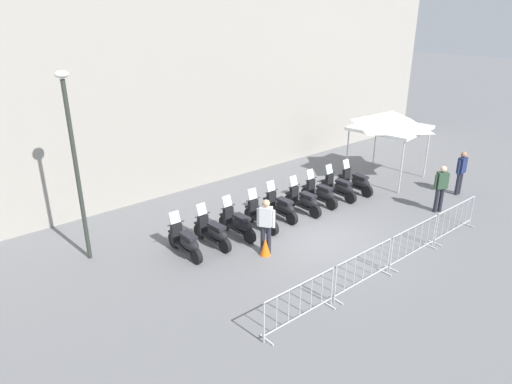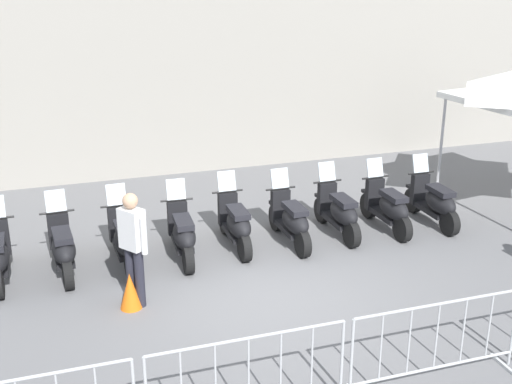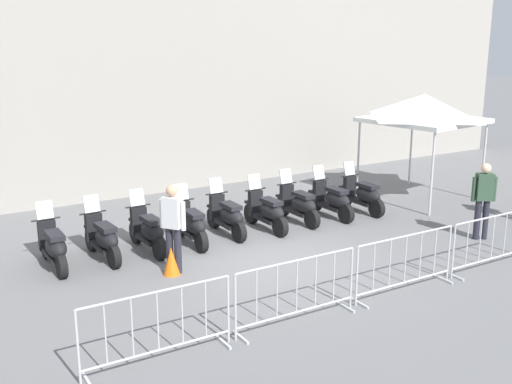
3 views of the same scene
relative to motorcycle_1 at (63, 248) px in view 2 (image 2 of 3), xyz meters
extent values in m
plane|color=slate|center=(2.60, -2.17, -0.45)|extent=(120.00, 120.00, 0.00)
cylinder|color=black|center=(-0.85, 0.85, -0.21)|extent=(0.21, 0.50, 0.48)
cylinder|color=black|center=(0.07, 0.70, -0.21)|extent=(0.18, 0.49, 0.48)
cylinder|color=black|center=(-0.05, -0.54, -0.21)|extent=(0.18, 0.49, 0.48)
cube|color=black|center=(0.01, 0.08, -0.17)|extent=(0.36, 0.89, 0.10)
ellipsoid|color=black|center=(-0.02, -0.20, 0.07)|extent=(0.44, 0.87, 0.40)
cube|color=black|center=(-0.02, -0.17, 0.29)|extent=(0.34, 0.62, 0.10)
cube|color=black|center=(0.05, 0.51, 0.10)|extent=(0.35, 0.17, 0.60)
cylinder|color=black|center=(0.05, 0.51, 0.43)|extent=(0.56, 0.09, 0.04)
cube|color=silver|center=(0.05, 0.56, 0.61)|extent=(0.33, 0.17, 0.35)
cube|color=black|center=(0.07, 0.70, 0.06)|extent=(0.23, 0.34, 0.06)
cylinder|color=black|center=(1.04, 0.55, -0.21)|extent=(0.20, 0.49, 0.48)
cylinder|color=black|center=(0.89, -0.68, -0.21)|extent=(0.20, 0.49, 0.48)
cube|color=black|center=(0.96, -0.07, -0.17)|extent=(0.38, 0.90, 0.10)
ellipsoid|color=black|center=(0.93, -0.34, 0.07)|extent=(0.46, 0.88, 0.40)
cube|color=black|center=(0.93, -0.31, 0.29)|extent=(0.35, 0.63, 0.10)
cube|color=black|center=(1.01, 0.36, 0.10)|extent=(0.35, 0.18, 0.60)
cylinder|color=black|center=(1.01, 0.36, 0.43)|extent=(0.56, 0.10, 0.04)
cube|color=silver|center=(1.02, 0.41, 0.61)|extent=(0.33, 0.18, 0.35)
cube|color=black|center=(1.04, 0.55, 0.06)|extent=(0.24, 0.34, 0.06)
cylinder|color=black|center=(2.04, 0.34, -0.21)|extent=(0.23, 0.50, 0.48)
cylinder|color=black|center=(1.78, -0.87, -0.21)|extent=(0.23, 0.50, 0.48)
cube|color=black|center=(1.91, -0.27, -0.17)|extent=(0.45, 0.91, 0.10)
ellipsoid|color=black|center=(1.85, -0.54, 0.07)|extent=(0.52, 0.90, 0.40)
cube|color=black|center=(1.86, -0.51, 0.29)|extent=(0.40, 0.64, 0.10)
cube|color=black|center=(2.00, 0.16, 0.10)|extent=(0.36, 0.21, 0.60)
cylinder|color=black|center=(2.00, 0.16, 0.43)|extent=(0.56, 0.15, 0.04)
cube|color=silver|center=(2.01, 0.21, 0.61)|extent=(0.34, 0.20, 0.35)
cube|color=black|center=(2.04, 0.34, 0.06)|extent=(0.26, 0.35, 0.06)
cylinder|color=black|center=(2.99, 0.34, -0.21)|extent=(0.22, 0.50, 0.48)
cylinder|color=black|center=(2.79, -0.88, -0.21)|extent=(0.22, 0.50, 0.48)
cube|color=black|center=(2.89, -0.27, -0.17)|extent=(0.42, 0.90, 0.10)
ellipsoid|color=black|center=(2.84, -0.54, 0.07)|extent=(0.49, 0.89, 0.40)
cube|color=black|center=(2.85, -0.51, 0.29)|extent=(0.37, 0.64, 0.10)
cube|color=black|center=(2.96, 0.16, 0.10)|extent=(0.36, 0.19, 0.60)
cylinder|color=black|center=(2.96, 0.16, 0.43)|extent=(0.56, 0.13, 0.04)
cube|color=silver|center=(2.97, 0.21, 0.61)|extent=(0.34, 0.19, 0.35)
cube|color=black|center=(2.99, 0.34, 0.06)|extent=(0.25, 0.35, 0.06)
cylinder|color=black|center=(3.90, 0.05, -0.21)|extent=(0.20, 0.49, 0.48)
cylinder|color=black|center=(3.74, -1.18, -0.21)|extent=(0.20, 0.49, 0.48)
cube|color=black|center=(3.82, -0.56, -0.17)|extent=(0.39, 0.90, 0.10)
ellipsoid|color=black|center=(3.78, -0.84, 0.07)|extent=(0.47, 0.88, 0.40)
cube|color=black|center=(3.79, -0.81, 0.29)|extent=(0.36, 0.63, 0.10)
cube|color=black|center=(3.88, -0.13, 0.10)|extent=(0.36, 0.18, 0.60)
cylinder|color=black|center=(3.88, -0.13, 0.43)|extent=(0.56, 0.11, 0.04)
cube|color=silver|center=(3.89, -0.08, 0.61)|extent=(0.34, 0.18, 0.35)
cube|color=black|center=(3.90, 0.05, 0.06)|extent=(0.24, 0.34, 0.06)
cylinder|color=black|center=(4.88, 0.01, -0.21)|extent=(0.20, 0.49, 0.48)
cylinder|color=black|center=(4.71, -1.22, -0.21)|extent=(0.20, 0.49, 0.48)
cube|color=black|center=(4.79, -0.61, -0.17)|extent=(0.40, 0.90, 0.10)
ellipsoid|color=black|center=(4.75, -0.89, 0.07)|extent=(0.47, 0.88, 0.40)
cube|color=black|center=(4.76, -0.85, 0.29)|extent=(0.36, 0.63, 0.10)
cube|color=black|center=(4.85, -0.18, 0.10)|extent=(0.36, 0.19, 0.60)
cylinder|color=black|center=(4.85, -0.18, 0.43)|extent=(0.56, 0.11, 0.04)
cube|color=silver|center=(4.86, -0.13, 0.61)|extent=(0.34, 0.18, 0.35)
cube|color=black|center=(4.88, 0.01, 0.06)|extent=(0.24, 0.34, 0.06)
cylinder|color=black|center=(5.82, -0.20, -0.21)|extent=(0.20, 0.49, 0.48)
cylinder|color=black|center=(5.66, -1.43, -0.21)|extent=(0.20, 0.49, 0.48)
cube|color=black|center=(5.74, -0.82, -0.17)|extent=(0.39, 0.90, 0.10)
ellipsoid|color=black|center=(5.70, -1.09, 0.07)|extent=(0.47, 0.88, 0.40)
cube|color=black|center=(5.71, -1.06, 0.29)|extent=(0.36, 0.63, 0.10)
cube|color=black|center=(5.80, -0.39, 0.10)|extent=(0.36, 0.18, 0.60)
cylinder|color=black|center=(5.80, -0.39, 0.43)|extent=(0.56, 0.11, 0.04)
cube|color=silver|center=(5.80, -0.34, 0.61)|extent=(0.34, 0.18, 0.35)
cube|color=black|center=(5.82, -0.20, 0.06)|extent=(0.24, 0.34, 0.06)
cylinder|color=black|center=(6.78, -0.38, -0.21)|extent=(0.21, 0.50, 0.48)
cylinder|color=black|center=(6.60, -1.60, -0.21)|extent=(0.21, 0.50, 0.48)
cube|color=black|center=(6.69, -0.99, -0.17)|extent=(0.40, 0.90, 0.10)
ellipsoid|color=black|center=(6.65, -1.27, 0.07)|extent=(0.48, 0.88, 0.40)
cube|color=black|center=(6.66, -1.23, 0.29)|extent=(0.36, 0.63, 0.10)
cube|color=black|center=(6.75, -0.56, 0.10)|extent=(0.36, 0.19, 0.60)
cylinder|color=black|center=(6.75, -0.56, 0.43)|extent=(0.56, 0.12, 0.04)
cube|color=silver|center=(6.76, -0.51, 0.61)|extent=(0.34, 0.18, 0.35)
cube|color=black|center=(6.78, -0.38, 0.06)|extent=(0.24, 0.35, 0.06)
cylinder|color=#B2B5B7|center=(-1.23, -4.18, 0.60)|extent=(2.18, 0.37, 0.04)
cylinder|color=#B2B5B7|center=(2.15, -4.69, 0.07)|extent=(0.04, 0.04, 1.05)
cylinder|color=#B2B5B7|center=(1.06, -4.53, 0.60)|extent=(2.18, 0.37, 0.04)
cylinder|color=#B2B5B7|center=(0.70, -4.47, 0.16)|extent=(0.02, 0.02, 0.87)
cylinder|color=#B2B5B7|center=(1.06, -4.53, 0.16)|extent=(0.02, 0.02, 0.87)
cylinder|color=#B2B5B7|center=(1.42, -4.58, 0.16)|extent=(0.02, 0.02, 0.87)
cylinder|color=#B2B5B7|center=(1.79, -4.64, 0.16)|extent=(0.02, 0.02, 0.87)
cube|color=#B2B5B7|center=(4.35, -5.03, -0.43)|extent=(0.11, 0.44, 0.04)
cylinder|color=#B2B5B7|center=(2.27, -4.71, 0.07)|extent=(0.04, 0.04, 1.05)
cylinder|color=#B2B5B7|center=(3.35, -4.88, 0.60)|extent=(2.18, 0.37, 0.04)
cylinder|color=#B2B5B7|center=(3.35, -4.88, -0.27)|extent=(2.18, 0.37, 0.04)
cylinder|color=#B2B5B7|center=(2.63, -4.77, 0.16)|extent=(0.02, 0.02, 0.87)
cylinder|color=#B2B5B7|center=(2.99, -4.82, 0.16)|extent=(0.02, 0.02, 0.87)
cylinder|color=#B2B5B7|center=(3.35, -4.88, 0.16)|extent=(0.02, 0.02, 0.87)
cylinder|color=#B2B5B7|center=(3.71, -4.94, 0.16)|extent=(0.02, 0.02, 0.87)
cylinder|color=#B2B5B7|center=(4.08, -4.99, 0.16)|extent=(0.02, 0.02, 0.87)
cylinder|color=#23232D|center=(0.78, -1.55, 0.00)|extent=(0.14, 0.14, 0.90)
cylinder|color=#23232D|center=(0.70, -1.39, 0.00)|extent=(0.14, 0.14, 0.90)
cube|color=silver|center=(0.74, -1.47, 0.75)|extent=(0.36, 0.42, 0.60)
sphere|color=tan|center=(0.74, -1.47, 1.17)|extent=(0.22, 0.22, 0.22)
cylinder|color=silver|center=(0.84, -1.67, 0.70)|extent=(0.09, 0.09, 0.55)
cylinder|color=silver|center=(0.64, -1.26, 0.70)|extent=(0.09, 0.09, 0.55)
cylinder|color=silver|center=(7.79, 0.07, 0.62)|extent=(0.06, 0.06, 2.15)
cone|color=orange|center=(0.63, -1.54, -0.18)|extent=(0.32, 0.32, 0.55)
camera|label=1|loc=(-8.56, -9.31, 6.50)|focal=32.49mm
camera|label=2|loc=(-1.54, -9.84, 4.35)|focal=45.90mm
camera|label=3|loc=(-5.07, -10.89, 3.94)|focal=42.64mm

